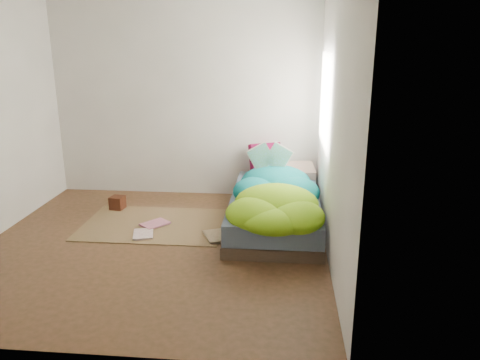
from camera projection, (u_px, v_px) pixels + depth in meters
The scene contains 12 objects.
ground at pixel (154, 245), 4.81m from camera, with size 3.50×3.50×0.00m, color #402F18.
room_walls at pixel (147, 85), 4.35m from camera, with size 3.54×3.54×2.62m.
bed at pixel (275, 210), 5.34m from camera, with size 1.00×2.00×0.34m.
duvet at pixel (275, 187), 5.03m from camera, with size 0.96×1.84×0.34m, color #076270, non-canonical shape.
rug at pixel (154, 224), 5.34m from camera, with size 1.60×1.10×0.01m, color brown.
pillow_floral at pixel (291, 171), 6.01m from camera, with size 0.59×0.37×0.13m, color beige.
pillow_magenta at pixel (266, 159), 6.08m from camera, with size 0.41×0.13×0.41m, color #4F052E.
open_book at pixel (270, 149), 5.45m from camera, with size 0.43×0.09×0.26m, color #33852B, non-canonical shape.
wooden_box at pixel (117, 203), 5.80m from camera, with size 0.16×0.16×0.16m, color black.
floor_book_a at pixel (133, 235), 5.01m from camera, with size 0.21×0.29×0.02m, color white.
floor_book_b at pixel (150, 221), 5.37m from camera, with size 0.22×0.30×0.03m, color pink.
floor_book_c at pixel (206, 237), 4.94m from camera, with size 0.25×0.34×0.03m, color tan.
Camera 1 is at (1.29, -4.32, 2.02)m, focal length 35.00 mm.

